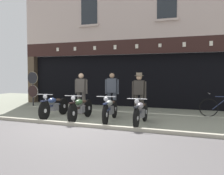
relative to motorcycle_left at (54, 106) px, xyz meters
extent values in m
cube|color=gray|center=(1.54, 3.80, -0.47)|extent=(23.83, 10.00, 0.08)
cube|color=#AFA994|center=(1.54, -1.12, -0.42)|extent=(23.83, 0.16, 0.18)
cube|color=black|center=(1.54, 6.10, 0.87)|extent=(10.88, 4.00, 2.60)
cube|color=#4C3D2D|center=(-4.15, 3.98, 0.87)|extent=(0.44, 0.36, 2.60)
cube|color=#23282D|center=(1.54, 4.35, 1.00)|extent=(10.41, 0.03, 2.18)
cube|color=black|center=(1.54, 3.92, 2.52)|extent=(11.83, 0.24, 0.70)
cube|color=silver|center=(-2.33, 3.79, 2.52)|extent=(0.14, 0.03, 0.18)
cube|color=silver|center=(-1.26, 3.79, 2.52)|extent=(0.14, 0.03, 0.19)
cube|color=silver|center=(-0.11, 3.79, 2.52)|extent=(0.14, 0.03, 0.19)
cube|color=silver|center=(1.00, 3.79, 2.52)|extent=(0.14, 0.03, 0.21)
cube|color=silver|center=(2.11, 3.79, 2.52)|extent=(0.14, 0.03, 0.20)
cube|color=silver|center=(3.22, 3.79, 2.52)|extent=(0.14, 0.03, 0.16)
cube|color=silver|center=(4.31, 3.79, 2.52)|extent=(0.14, 0.03, 0.20)
cube|color=silver|center=(5.44, 3.79, 2.52)|extent=(0.14, 0.03, 0.20)
cube|color=#C1AAA1|center=(1.54, 4.00, 4.36)|extent=(11.83, 0.40, 2.99)
cube|color=#23282D|center=(-0.42, 3.79, 4.36)|extent=(0.90, 0.02, 1.30)
cube|color=#C1AAA1|center=(-0.42, 3.75, 3.66)|extent=(1.10, 0.12, 0.10)
cube|color=#23282D|center=(3.52, 3.79, 4.36)|extent=(0.90, 0.02, 1.30)
cube|color=#C1AAA1|center=(3.52, 3.75, 3.66)|extent=(1.10, 0.12, 0.10)
cylinder|color=black|center=(0.04, -0.67, -0.10)|extent=(0.11, 0.68, 0.67)
cylinder|color=silver|center=(0.04, -0.67, -0.10)|extent=(0.11, 0.15, 0.15)
cylinder|color=black|center=(-0.05, 0.71, -0.10)|extent=(0.12, 0.68, 0.67)
cylinder|color=silver|center=(-0.05, 0.71, -0.10)|extent=(0.12, 0.16, 0.15)
cube|color=#2A3049|center=(0.00, 0.02, 0.02)|extent=(0.15, 1.27, 0.07)
cube|color=slate|center=(0.00, 0.02, -0.05)|extent=(0.22, 0.33, 0.26)
ellipsoid|color=navy|center=(0.01, -0.15, 0.22)|extent=(0.25, 0.47, 0.20)
ellipsoid|color=#38281E|center=(-0.02, 0.27, 0.20)|extent=(0.22, 0.31, 0.10)
cube|color=#2A3049|center=(0.04, -0.67, 0.26)|extent=(0.12, 0.37, 0.04)
sphere|color=silver|center=(0.04, -0.61, 0.40)|extent=(0.15, 0.15, 0.15)
cylinder|color=silver|center=(0.04, -0.61, 0.48)|extent=(0.62, 0.06, 0.02)
cylinder|color=silver|center=(0.04, -0.63, 0.19)|extent=(0.05, 0.26, 0.61)
cylinder|color=black|center=(1.27, -0.80, -0.10)|extent=(0.13, 0.68, 0.67)
cylinder|color=silver|center=(1.27, -0.80, -0.10)|extent=(0.11, 0.16, 0.15)
cylinder|color=black|center=(1.14, 0.58, -0.10)|extent=(0.14, 0.68, 0.67)
cylinder|color=silver|center=(1.14, 0.58, -0.10)|extent=(0.12, 0.16, 0.15)
cube|color=black|center=(1.20, -0.11, 0.02)|extent=(0.19, 1.28, 0.07)
cube|color=slate|center=(1.20, -0.11, -0.05)|extent=(0.23, 0.34, 0.26)
ellipsoid|color=#324F30|center=(1.22, -0.28, 0.22)|extent=(0.26, 0.48, 0.20)
ellipsoid|color=#38281E|center=(1.18, 0.14, 0.20)|extent=(0.23, 0.32, 0.10)
cube|color=black|center=(1.27, -0.80, 0.26)|extent=(0.13, 0.37, 0.04)
sphere|color=silver|center=(1.26, -0.74, 0.40)|extent=(0.15, 0.15, 0.15)
cylinder|color=silver|center=(1.26, -0.74, 0.48)|extent=(0.62, 0.08, 0.02)
cylinder|color=silver|center=(1.27, -0.76, 0.19)|extent=(0.06, 0.29, 0.60)
cylinder|color=black|center=(2.41, -0.67, -0.09)|extent=(0.18, 0.68, 0.68)
cylinder|color=silver|center=(2.41, -0.67, -0.09)|extent=(0.12, 0.16, 0.15)
cylinder|color=black|center=(2.17, 0.72, -0.09)|extent=(0.19, 0.68, 0.68)
cylinder|color=silver|center=(2.17, 0.72, -0.09)|extent=(0.13, 0.17, 0.15)
cube|color=#202A4D|center=(2.29, 0.03, 0.03)|extent=(0.28, 1.29, 0.07)
cube|color=slate|center=(2.29, 0.03, -0.04)|extent=(0.25, 0.35, 0.26)
ellipsoid|color=gray|center=(2.32, -0.14, 0.23)|extent=(0.29, 0.49, 0.20)
ellipsoid|color=#38281E|center=(2.25, 0.28, 0.21)|extent=(0.25, 0.33, 0.10)
cube|color=#202A4D|center=(2.41, -0.67, 0.26)|extent=(0.16, 0.37, 0.04)
sphere|color=silver|center=(2.40, -0.61, 0.41)|extent=(0.15, 0.15, 0.15)
cylinder|color=silver|center=(2.40, -0.61, 0.49)|extent=(0.62, 0.13, 0.02)
cylinder|color=silver|center=(2.40, -0.63, 0.20)|extent=(0.08, 0.26, 0.61)
cylinder|color=black|center=(3.49, -0.85, -0.11)|extent=(0.12, 0.65, 0.64)
cylinder|color=silver|center=(3.49, -0.85, -0.11)|extent=(0.11, 0.15, 0.14)
cylinder|color=black|center=(3.39, 0.51, -0.11)|extent=(0.13, 0.65, 0.64)
cylinder|color=silver|center=(3.39, 0.51, -0.11)|extent=(0.12, 0.15, 0.14)
cube|color=black|center=(3.44, -0.17, 0.01)|extent=(0.16, 1.26, 0.07)
cube|color=slate|center=(3.44, -0.17, -0.06)|extent=(0.22, 0.33, 0.26)
ellipsoid|color=gray|center=(3.45, -0.33, 0.21)|extent=(0.25, 0.47, 0.20)
ellipsoid|color=#38281E|center=(3.43, 0.08, 0.19)|extent=(0.22, 0.31, 0.10)
cube|color=black|center=(3.49, -0.85, 0.23)|extent=(0.13, 0.37, 0.04)
sphere|color=silver|center=(3.49, -0.79, 0.39)|extent=(0.15, 0.15, 0.15)
cylinder|color=silver|center=(3.49, -0.79, 0.47)|extent=(0.62, 0.07, 0.02)
cylinder|color=silver|center=(3.49, -0.81, 0.18)|extent=(0.05, 0.25, 0.62)
cylinder|color=#47423D|center=(0.67, 1.11, 0.02)|extent=(0.15, 0.15, 0.92)
cylinder|color=#47423D|center=(0.45, 1.10, 0.02)|extent=(0.15, 0.15, 0.92)
cube|color=#47423D|center=(0.56, 1.11, 0.74)|extent=(0.39, 0.23, 0.55)
cube|color=silver|center=(0.55, 1.22, 0.80)|extent=(0.14, 0.03, 0.31)
cube|color=#47234C|center=(0.55, 1.23, 0.79)|extent=(0.05, 0.01, 0.29)
cylinder|color=#47423D|center=(0.79, 1.11, 0.69)|extent=(0.09, 0.09, 0.57)
cylinder|color=#47423D|center=(0.32, 1.10, 0.69)|extent=(0.09, 0.09, 0.57)
sphere|color=tan|center=(0.56, 1.11, 1.13)|extent=(0.21, 0.21, 0.21)
cylinder|color=#3D424C|center=(1.91, 1.40, 0.02)|extent=(0.15, 0.15, 0.91)
cylinder|color=#3D424C|center=(1.70, 1.36, 0.02)|extent=(0.15, 0.15, 0.91)
cube|color=#3D424C|center=(1.81, 1.38, 0.74)|extent=(0.41, 0.28, 0.57)
cube|color=silver|center=(1.78, 1.49, 0.81)|extent=(0.14, 0.04, 0.32)
cube|color=#47234C|center=(1.78, 1.50, 0.80)|extent=(0.05, 0.02, 0.30)
cylinder|color=#3D424C|center=(2.04, 1.42, 0.69)|extent=(0.09, 0.09, 0.59)
cylinder|color=#3D424C|center=(1.57, 1.34, 0.69)|extent=(0.09, 0.09, 0.59)
sphere|color=#9E7A5B|center=(1.81, 1.38, 1.14)|extent=(0.20, 0.20, 0.20)
cylinder|color=#38332D|center=(3.06, 1.33, 0.00)|extent=(0.15, 0.15, 0.86)
cylinder|color=#38332D|center=(2.84, 1.32, 0.00)|extent=(0.15, 0.15, 0.86)
cube|color=#38332D|center=(2.95, 1.32, 0.69)|extent=(0.39, 0.24, 0.55)
cube|color=white|center=(2.94, 1.44, 0.75)|extent=(0.14, 0.03, 0.31)
cube|color=navy|center=(2.94, 1.45, 0.74)|extent=(0.05, 0.01, 0.29)
cylinder|color=#38332D|center=(3.18, 1.34, 0.60)|extent=(0.09, 0.09, 0.66)
cylinder|color=#38332D|center=(2.71, 1.31, 0.60)|extent=(0.09, 0.09, 0.66)
sphere|color=tan|center=(2.95, 1.32, 1.08)|extent=(0.22, 0.22, 0.22)
cylinder|color=#7F705B|center=(2.95, 1.32, 1.14)|extent=(0.37, 0.37, 0.01)
cylinder|color=#7F705B|center=(2.95, 1.32, 1.20)|extent=(0.23, 0.23, 0.12)
cylinder|color=#232328|center=(-3.03, 2.56, 0.42)|extent=(0.06, 0.06, 1.71)
cylinder|color=black|center=(-3.03, 2.54, 0.99)|extent=(0.60, 0.03, 0.60)
torus|color=beige|center=(-3.03, 2.55, 0.99)|extent=(0.62, 0.04, 0.62)
cylinder|color=black|center=(-3.03, 2.54, 0.31)|extent=(0.60, 0.03, 0.60)
torus|color=silver|center=(-3.03, 2.55, 0.31)|extent=(0.62, 0.04, 0.62)
cube|color=silver|center=(4.50, 4.20, 1.40)|extent=(0.82, 0.02, 0.98)
cube|color=#511E19|center=(4.50, 4.19, 1.78)|extent=(0.82, 0.01, 0.20)
cube|color=beige|center=(5.80, 4.20, 1.33)|extent=(0.75, 0.02, 1.08)
cube|color=#1E3323|center=(5.80, 4.19, 1.77)|extent=(0.75, 0.01, 0.20)
torus|color=black|center=(5.43, 2.38, -0.10)|extent=(0.71, 0.15, 0.71)
cylinder|color=navy|center=(5.84, 2.45, 0.08)|extent=(0.57, 0.12, 0.49)
cylinder|color=navy|center=(5.94, 2.46, 0.34)|extent=(0.56, 0.12, 0.03)
cylinder|color=silver|center=(5.43, 2.38, 0.46)|extent=(0.10, 0.50, 0.02)
camera|label=1|loc=(5.73, -8.36, 1.25)|focal=42.15mm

